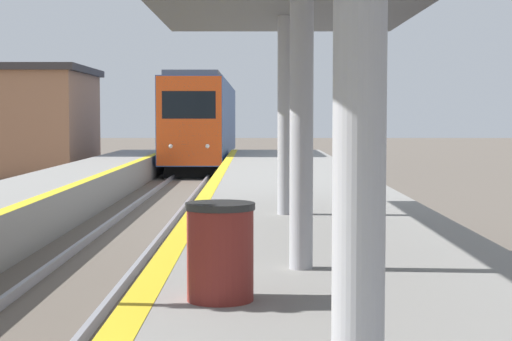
# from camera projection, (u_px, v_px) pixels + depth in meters

# --- Properties ---
(train) EXTENTS (2.69, 21.47, 4.47)m
(train) POSITION_uv_depth(u_px,v_px,m) (205.00, 122.00, 44.83)
(train) COLOR black
(train) RESTS_ON ground
(trash_bin) EXTENTS (0.62, 0.62, 0.87)m
(trash_bin) POSITION_uv_depth(u_px,v_px,m) (220.00, 251.00, 7.53)
(trash_bin) COLOR maroon
(trash_bin) RESTS_ON platform_right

